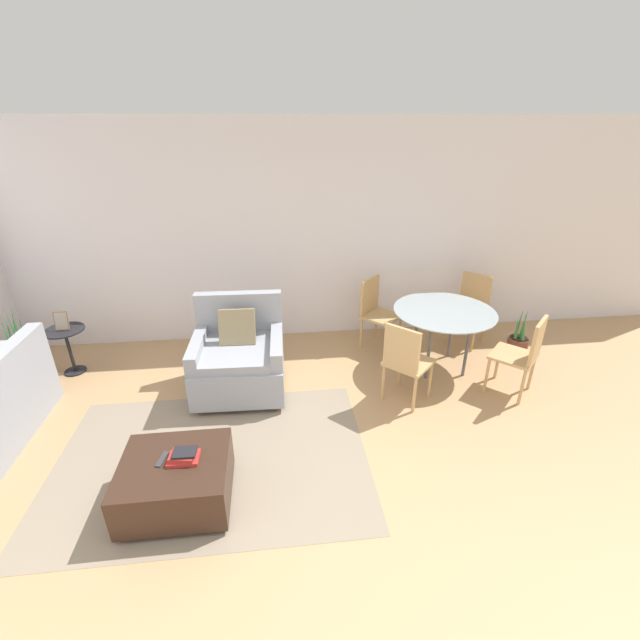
% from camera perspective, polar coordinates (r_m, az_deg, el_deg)
% --- Properties ---
extents(ground_plane, '(20.00, 20.00, 0.00)m').
position_cam_1_polar(ground_plane, '(3.37, -1.11, -28.04)').
color(ground_plane, tan).
extents(wall_back, '(12.00, 0.06, 2.75)m').
position_cam_1_polar(wall_back, '(5.50, -4.71, 11.23)').
color(wall_back, white).
rests_on(wall_back, ground_plane).
extents(area_rug, '(2.70, 1.87, 0.01)m').
position_cam_1_polar(area_rug, '(4.05, -14.11, -17.49)').
color(area_rug, gray).
rests_on(area_rug, ground_plane).
extents(armchair, '(0.97, 0.94, 0.99)m').
position_cam_1_polar(armchair, '(4.68, -10.71, -5.04)').
color(armchair, '#999EA8').
rests_on(armchair, ground_plane).
extents(ottoman, '(0.80, 0.70, 0.40)m').
position_cam_1_polar(ottoman, '(3.63, -18.59, -19.58)').
color(ottoman, '#382319').
rests_on(ottoman, ground_plane).
extents(book_stack, '(0.23, 0.17, 0.08)m').
position_cam_1_polar(book_stack, '(3.48, -17.75, -16.91)').
color(book_stack, '#B72D28').
rests_on(book_stack, ottoman).
extents(tv_remote_primary, '(0.08, 0.17, 0.01)m').
position_cam_1_polar(tv_remote_primary, '(3.56, -20.30, -16.99)').
color(tv_remote_primary, '#333338').
rests_on(tv_remote_primary, ottoman).
extents(potted_plant, '(0.36, 0.36, 0.87)m').
position_cam_1_polar(potted_plant, '(5.91, -34.66, -4.67)').
color(potted_plant, brown).
rests_on(potted_plant, ground_plane).
extents(side_table, '(0.43, 0.43, 0.55)m').
position_cam_1_polar(side_table, '(5.67, -30.63, -2.59)').
color(side_table, black).
rests_on(side_table, ground_plane).
extents(picture_frame, '(0.15, 0.07, 0.21)m').
position_cam_1_polar(picture_frame, '(5.56, -31.23, -0.12)').
color(picture_frame, '#8C6647').
rests_on(picture_frame, side_table).
extents(dining_table, '(1.15, 1.15, 0.74)m').
position_cam_1_polar(dining_table, '(5.06, 16.18, 0.42)').
color(dining_table, '#99A8AD').
rests_on(dining_table, ground_plane).
extents(dining_chair_near_left, '(0.59, 0.59, 0.90)m').
position_cam_1_polar(dining_chair_near_left, '(4.39, 11.30, -5.09)').
color(dining_chair_near_left, tan).
rests_on(dining_chair_near_left, ground_plane).
extents(dining_chair_near_right, '(0.59, 0.59, 0.90)m').
position_cam_1_polar(dining_chair_near_right, '(4.91, 25.52, -3.82)').
color(dining_chair_near_right, tan).
rests_on(dining_chair_near_right, ground_plane).
extents(dining_chair_far_left, '(0.59, 0.59, 0.90)m').
position_cam_1_polar(dining_chair_far_left, '(5.47, 7.47, 1.53)').
color(dining_chair_far_left, tan).
rests_on(dining_chair_far_left, ground_plane).
extents(dining_chair_far_right, '(0.59, 0.59, 0.90)m').
position_cam_1_polar(dining_chair_far_right, '(5.90, 19.48, 2.03)').
color(dining_chair_far_right, tan).
rests_on(dining_chair_far_right, ground_plane).
extents(potted_plant_small, '(0.25, 0.25, 0.60)m').
position_cam_1_polar(potted_plant_small, '(5.94, 24.89, -2.63)').
color(potted_plant_small, brown).
rests_on(potted_plant_small, ground_plane).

